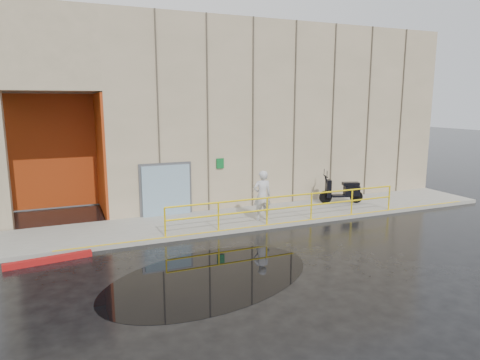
% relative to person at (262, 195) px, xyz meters
% --- Properties ---
extents(ground, '(120.00, 120.00, 0.00)m').
position_rel_person_xyz_m(ground, '(-3.39, -3.76, -1.11)').
color(ground, black).
rests_on(ground, ground).
extents(sidewalk, '(20.00, 3.00, 0.15)m').
position_rel_person_xyz_m(sidewalk, '(0.61, 0.74, -1.04)').
color(sidewalk, gray).
rests_on(sidewalk, ground).
extents(building, '(20.00, 10.17, 8.00)m').
position_rel_person_xyz_m(building, '(1.71, 7.23, 3.10)').
color(building, gray).
rests_on(building, ground).
extents(guardrail, '(9.56, 0.06, 1.03)m').
position_rel_person_xyz_m(guardrail, '(0.86, -0.61, -0.43)').
color(guardrail, yellow).
rests_on(guardrail, sidewalk).
extents(person, '(0.75, 0.53, 1.92)m').
position_rel_person_xyz_m(person, '(0.00, 0.00, 0.00)').
color(person, silver).
rests_on(person, sidewalk).
extents(scooter, '(2.00, 1.22, 1.51)m').
position_rel_person_xyz_m(scooter, '(4.47, 1.12, -0.09)').
color(scooter, black).
rests_on(scooter, sidewalk).
extents(red_curb, '(2.40, 0.49, 0.18)m').
position_rel_person_xyz_m(red_curb, '(-7.48, -1.26, -1.02)').
color(red_curb, maroon).
rests_on(red_curb, ground).
extents(puddle, '(7.06, 5.56, 0.01)m').
position_rel_person_xyz_m(puddle, '(-3.50, -4.07, -1.11)').
color(puddle, black).
rests_on(puddle, ground).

